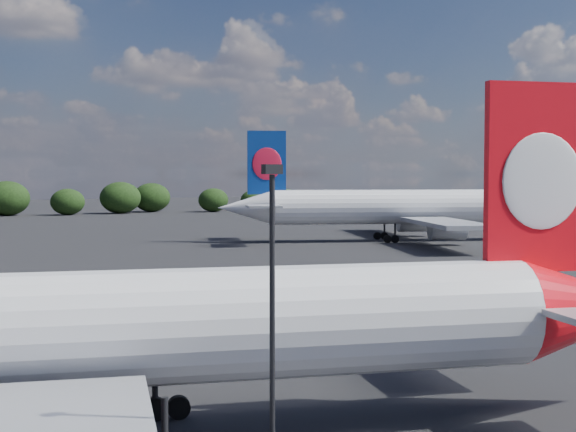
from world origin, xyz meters
name	(u,v)px	position (x,y,z in m)	size (l,w,h in m)	color
qantas_airliner	(152,331)	(3.33, -0.54, 4.41)	(43.82, 41.97, 14.47)	white
china_southern_airliner	(392,208)	(66.61, 72.75, 5.22)	(50.86, 48.89, 17.13)	white
apron_lamp_post	(272,330)	(3.82, -10.00, 6.04)	(0.55, 0.30, 10.79)	black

